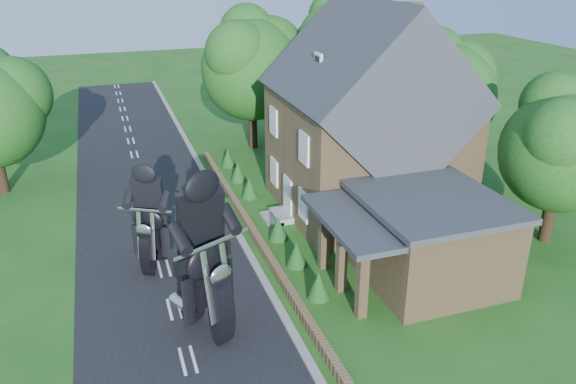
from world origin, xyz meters
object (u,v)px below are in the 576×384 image
object	(u,v)px
annex	(425,236)
motorcycle_follow	(154,253)
garden_wall	(251,229)
house	(366,125)
motorcycle_lead	(207,310)

from	to	relation	value
annex	motorcycle_follow	world-z (taller)	annex
garden_wall	house	distance (m)	7.52
garden_wall	motorcycle_follow	size ratio (longest dim) A/B	14.71
motorcycle_lead	garden_wall	bearing A→B (deg)	-142.68
garden_wall	motorcycle_lead	size ratio (longest dim) A/B	11.32
house	motorcycle_lead	distance (m)	12.78
motorcycle_lead	motorcycle_follow	bearing A→B (deg)	-102.07
house	annex	size ratio (longest dim) A/B	1.45
garden_wall	motorcycle_follow	world-z (taller)	motorcycle_follow
annex	motorcycle_follow	distance (m)	11.02
garden_wall	motorcycle_lead	bearing A→B (deg)	-116.76
motorcycle_follow	annex	bearing A→B (deg)	-173.04
house	motorcycle_follow	distance (m)	11.73
house	motorcycle_lead	size ratio (longest dim) A/B	5.27
annex	motorcycle_follow	xyz separation A→B (m)	(-10.19, 4.05, -1.07)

